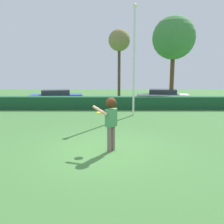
# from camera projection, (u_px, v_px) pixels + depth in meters

# --- Properties ---
(ground_plane) EXTENTS (60.00, 60.00, 0.00)m
(ground_plane) POSITION_uv_depth(u_px,v_px,m) (104.00, 150.00, 7.72)
(ground_plane) COLOR #407337
(person) EXTENTS (0.84, 0.46, 1.79)m
(person) POSITION_uv_depth(u_px,v_px,m) (112.00, 117.00, 7.48)
(person) COLOR #7E625D
(person) RESTS_ON ground
(frisbee) EXTENTS (0.27, 0.27, 0.03)m
(frisbee) POSITION_uv_depth(u_px,v_px,m) (101.00, 112.00, 7.76)
(frisbee) COLOR yellow
(lamppost) EXTENTS (0.24, 0.24, 6.54)m
(lamppost) POSITION_uv_depth(u_px,v_px,m) (135.00, 56.00, 13.58)
(lamppost) COLOR silver
(lamppost) RESTS_ON ground
(hedge_row) EXTENTS (25.79, 0.90, 0.90)m
(hedge_row) POSITION_uv_depth(u_px,v_px,m) (109.00, 103.00, 16.62)
(hedge_row) COLOR #1A4D2D
(hedge_row) RESTS_ON ground
(parked_car_blue) EXTENTS (4.45, 2.47, 1.25)m
(parked_car_blue) POSITION_uv_depth(u_px,v_px,m) (57.00, 96.00, 18.82)
(parked_car_blue) COLOR #263FA5
(parked_car_blue) RESTS_ON ground
(parked_car_white) EXTENTS (4.44, 2.44, 1.25)m
(parked_car_white) POSITION_uv_depth(u_px,v_px,m) (163.00, 96.00, 19.20)
(parked_car_white) COLOR white
(parked_car_white) RESTS_ON ground
(bare_elm_tree) EXTENTS (2.37, 2.37, 7.33)m
(bare_elm_tree) POSITION_uv_depth(u_px,v_px,m) (120.00, 41.00, 24.92)
(bare_elm_tree) COLOR #503B2B
(bare_elm_tree) RESTS_ON ground
(willow_tree) EXTENTS (4.12, 4.12, 8.02)m
(willow_tree) POSITION_uv_depth(u_px,v_px,m) (174.00, 38.00, 22.07)
(willow_tree) COLOR brown
(willow_tree) RESTS_ON ground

